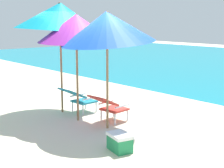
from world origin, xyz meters
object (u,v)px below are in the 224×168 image
object	(u,v)px
lounge_chair_right	(109,105)
cooler_box	(120,142)
beach_umbrella_left	(60,17)
beach_umbrella_right	(107,27)
beach_umbrella_center	(76,28)
lounge_chair_left	(79,97)

from	to	relation	value
lounge_chair_right	cooler_box	xyz separation A→B (m)	(1.43, -0.97, -0.24)
beach_umbrella_left	beach_umbrella_right	xyz separation A→B (m)	(1.75, 0.02, -0.23)
lounge_chair_right	beach_umbrella_left	xyz separation A→B (m)	(-1.46, -0.32, 1.98)
beach_umbrella_center	cooler_box	distance (m)	2.88
lounge_chair_left	lounge_chair_right	world-z (taller)	same
cooler_box	lounge_chair_right	bearing A→B (deg)	145.66
cooler_box	beach_umbrella_center	bearing A→B (deg)	165.22
lounge_chair_left	cooler_box	world-z (taller)	lounge_chair_left
lounge_chair_left	beach_umbrella_right	xyz separation A→B (m)	(1.39, -0.23, 1.75)
beach_umbrella_left	lounge_chair_right	bearing A→B (deg)	12.29
lounge_chair_right	beach_umbrella_left	distance (m)	2.48
lounge_chair_left	beach_umbrella_left	distance (m)	2.03
lounge_chair_right	beach_umbrella_center	distance (m)	1.88
lounge_chair_left	beach_umbrella_left	xyz separation A→B (m)	(-0.36, -0.25, 1.98)
beach_umbrella_center	beach_umbrella_right	size ratio (longest dim) A/B	0.97
beach_umbrella_center	cooler_box	size ratio (longest dim) A/B	4.66
beach_umbrella_right	cooler_box	bearing A→B (deg)	-30.81
lounge_chair_right	cooler_box	world-z (taller)	lounge_chair_right
lounge_chair_left	cooler_box	size ratio (longest dim) A/B	1.67
beach_umbrella_center	cooler_box	world-z (taller)	beach_umbrella_center
lounge_chair_left	beach_umbrella_right	distance (m)	2.25
lounge_chair_right	lounge_chair_left	bearing A→B (deg)	-176.64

